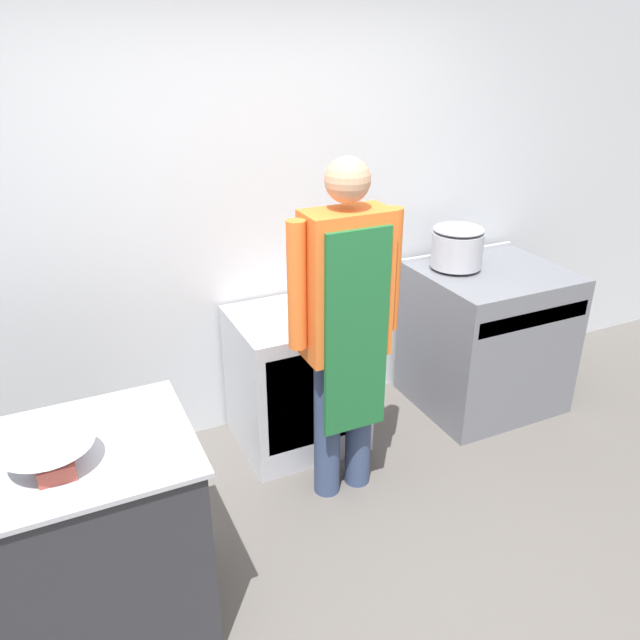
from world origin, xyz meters
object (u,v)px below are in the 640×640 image
(plastic_tub, at_px, (56,468))
(person_cook, at_px, (346,319))
(mixing_bowl, at_px, (48,455))
(stock_pot, at_px, (457,245))
(fridge_unit, at_px, (297,379))
(stove, at_px, (486,338))

(plastic_tub, bearing_deg, person_cook, 19.65)
(mixing_bowl, relative_size, stock_pot, 1.03)
(fridge_unit, distance_m, person_cook, 0.79)
(mixing_bowl, xyz_separation_m, stock_pot, (2.46, 0.97, 0.14))
(stove, height_order, person_cook, person_cook)
(stove, distance_m, mixing_bowl, 2.82)
(stove, xyz_separation_m, person_cook, (-1.26, -0.40, 0.55))
(stock_pot, bearing_deg, fridge_unit, -178.48)
(fridge_unit, xyz_separation_m, stock_pot, (1.11, 0.03, 0.67))
(stove, relative_size, stock_pot, 2.98)
(stove, relative_size, plastic_tub, 7.76)
(person_cook, xyz_separation_m, plastic_tub, (-1.38, -0.49, -0.09))
(person_cook, xyz_separation_m, mixing_bowl, (-1.40, -0.43, -0.07))
(fridge_unit, relative_size, mixing_bowl, 2.54)
(stock_pot, bearing_deg, stove, -34.74)
(plastic_tub, bearing_deg, mixing_bowl, 105.32)
(fridge_unit, xyz_separation_m, mixing_bowl, (-1.35, -0.94, 0.53))
(person_cook, bearing_deg, stove, 17.75)
(fridge_unit, relative_size, plastic_tub, 6.82)
(stove, distance_m, person_cook, 1.44)
(mixing_bowl, height_order, plastic_tub, mixing_bowl)
(stove, height_order, stock_pot, stock_pot)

